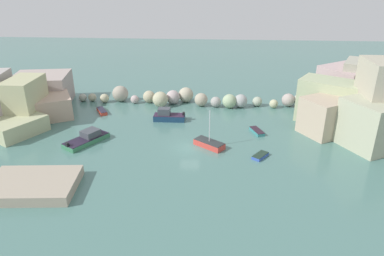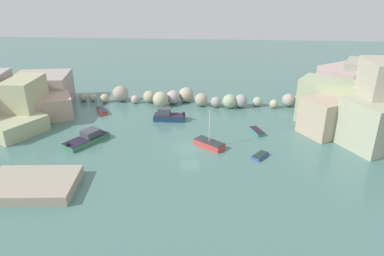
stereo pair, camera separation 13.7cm
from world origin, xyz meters
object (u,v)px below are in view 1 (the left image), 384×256
at_px(moored_boat_0, 168,116).
at_px(moored_boat_6, 257,131).
at_px(moored_boat_4, 260,156).
at_px(stone_dock, 32,185).
at_px(moored_boat_5, 209,144).
at_px(moored_boat_1, 102,111).
at_px(moored_boat_2, 307,120).
at_px(moored_boat_3, 87,138).

distance_m(moored_boat_0, moored_boat_6, 13.70).
bearing_deg(moored_boat_4, stone_dock, -33.64).
bearing_deg(moored_boat_6, moored_boat_5, 105.23).
xyz_separation_m(moored_boat_1, moored_boat_2, (32.27, -1.39, -0.01)).
distance_m(stone_dock, moored_boat_0, 23.09).
bearing_deg(moored_boat_4, moored_boat_0, -94.06).
bearing_deg(stone_dock, moored_boat_1, 88.39).
relative_size(moored_boat_3, moored_boat_6, 2.12).
xyz_separation_m(moored_boat_3, moored_boat_6, (22.98, 4.55, -0.30)).
bearing_deg(moored_boat_3, moored_boat_2, -41.04).
xyz_separation_m(stone_dock, moored_boat_6, (24.91, 16.10, -0.32)).
distance_m(moored_boat_2, moored_boat_3, 32.36).
relative_size(stone_dock, moored_boat_2, 2.33).
bearing_deg(stone_dock, moored_boat_4, 19.70).
height_order(stone_dock, moored_boat_2, stone_dock).
height_order(stone_dock, moored_boat_1, stone_dock).
bearing_deg(moored_boat_3, moored_boat_6, -46.64).
bearing_deg(moored_boat_0, moored_boat_5, 126.67).
height_order(moored_boat_2, moored_boat_6, moored_boat_2).
distance_m(moored_boat_0, moored_boat_1, 11.38).
height_order(moored_boat_0, moored_boat_2, moored_boat_0).
distance_m(moored_boat_4, moored_boat_5, 6.81).
relative_size(stone_dock, moored_boat_0, 1.90).
height_order(moored_boat_3, moored_boat_5, moored_boat_5).
height_order(moored_boat_3, moored_boat_4, moored_boat_3).
relative_size(moored_boat_1, moored_boat_2, 0.82).
bearing_deg(moored_boat_3, moored_boat_5, -58.87).
relative_size(moored_boat_3, moored_boat_4, 2.55).
height_order(stone_dock, moored_boat_3, moored_boat_3).
bearing_deg(moored_boat_6, stone_dock, 102.09).
bearing_deg(moored_boat_2, moored_boat_5, 132.29).
relative_size(stone_dock, moored_boat_3, 1.40).
distance_m(moored_boat_0, moored_boat_3, 12.88).
xyz_separation_m(moored_boat_0, moored_boat_4, (12.86, -11.07, -0.50)).
relative_size(moored_boat_1, moored_boat_4, 1.26).
height_order(moored_boat_0, moored_boat_4, moored_boat_0).
bearing_deg(moored_boat_0, stone_dock, 59.08).
distance_m(stone_dock, moored_boat_5, 21.44).
bearing_deg(moored_boat_1, moored_boat_3, -24.10).
height_order(moored_boat_1, moored_boat_6, moored_boat_1).
bearing_deg(moored_boat_3, moored_boat_1, 39.05).
distance_m(stone_dock, moored_boat_6, 29.66).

